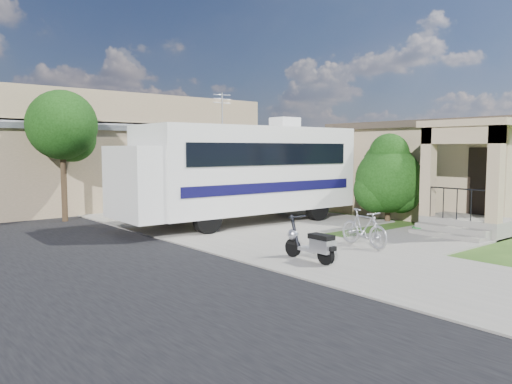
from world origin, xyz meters
TOP-DOWN VIEW (x-y plane):
  - ground at (0.00, 0.00)m, footprint 120.00×120.00m
  - sidewalk_slab at (-1.00, 10.00)m, footprint 4.00×80.00m
  - driveway_slab at (1.50, 4.50)m, footprint 7.00×6.00m
  - walk_slab at (3.00, -1.00)m, footprint 4.00×3.00m
  - house at (8.88, 1.43)m, footprint 9.47×7.80m
  - warehouse at (0.00, 13.97)m, footprint 12.50×8.40m
  - street_tree_a at (-3.70, 9.05)m, footprint 2.44×2.40m
  - motorhome at (0.61, 4.61)m, footprint 8.50×3.02m
  - shrub at (4.84, 1.73)m, footprint 2.51×2.40m
  - scooter at (-1.82, -1.03)m, footprint 0.52×1.49m
  - bicycle at (0.42, -0.70)m, footprint 0.65×1.64m
  - garden_hose at (3.59, -0.29)m, footprint 0.36×0.36m

SIDE VIEW (x-z plane):
  - ground at x=0.00m, z-range 0.00..0.00m
  - driveway_slab at x=1.50m, z-range 0.00..0.05m
  - walk_slab at x=3.00m, z-range 0.00..0.05m
  - sidewalk_slab at x=-1.00m, z-range 0.00..0.06m
  - garden_hose at x=3.59m, z-range 0.00..0.16m
  - scooter at x=-1.82m, z-range -0.05..0.93m
  - bicycle at x=0.42m, z-range 0.00..0.96m
  - shrub at x=4.84m, z-range 0.04..3.12m
  - house at x=8.88m, z-range 0.00..3.55m
  - motorhome at x=0.61m, z-range -0.30..4.00m
  - warehouse at x=0.00m, z-range -0.53..4.51m
  - street_tree_a at x=-3.70m, z-range 0.96..5.54m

